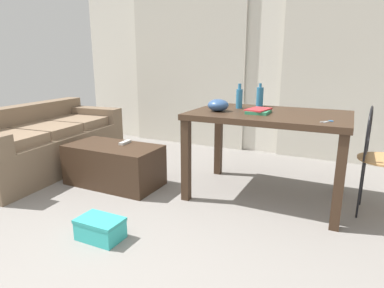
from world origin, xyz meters
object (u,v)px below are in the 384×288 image
object	(u,v)px
coffee_table	(114,165)
tv_remote_primary	(125,142)
craft_table	(269,124)
scissors	(328,121)
bottle_far	(239,98)
shoebox	(100,229)
bowl	(218,105)
book_stack	(258,111)
couch	(42,144)
bottle_near	(260,97)
wire_chair	(377,149)

from	to	relation	value
coffee_table	tv_remote_primary	bearing A→B (deg)	59.66
craft_table	tv_remote_primary	world-z (taller)	craft_table
scissors	bottle_far	bearing A→B (deg)	155.17
coffee_table	scissors	size ratio (longest dim) A/B	8.04
coffee_table	shoebox	size ratio (longest dim) A/B	2.94
scissors	craft_table	bearing A→B (deg)	153.56
coffee_table	bowl	size ratio (longest dim) A/B	5.03
coffee_table	shoebox	world-z (taller)	coffee_table
bowl	book_stack	bearing A→B (deg)	7.49
coffee_table	craft_table	size ratio (longest dim) A/B	0.70
scissors	shoebox	xyz separation A→B (m)	(-1.35, -1.00, -0.70)
craft_table	shoebox	distance (m)	1.63
bottle_far	book_stack	size ratio (longest dim) A/B	0.88
couch	bottle_near	distance (m)	2.49
coffee_table	book_stack	xyz separation A→B (m)	(1.36, 0.29, 0.60)
coffee_table	scissors	world-z (taller)	scissors
bottle_far	shoebox	xyz separation A→B (m)	(-0.53, -1.38, -0.80)
coffee_table	bowl	bearing A→B (deg)	13.49
tv_remote_primary	couch	bearing A→B (deg)	-179.50
book_stack	tv_remote_primary	xyz separation A→B (m)	(-1.30, -0.18, -0.38)
bottle_near	tv_remote_primary	xyz separation A→B (m)	(-1.19, -0.60, -0.46)
book_stack	tv_remote_primary	size ratio (longest dim) A/B	1.72
shoebox	bottle_near	bearing A→B (deg)	67.11
couch	bowl	xyz separation A→B (m)	(2.07, 0.20, 0.54)
coffee_table	bottle_near	distance (m)	1.59
wire_chair	book_stack	bearing A→B (deg)	-173.74
craft_table	wire_chair	bearing A→B (deg)	1.48
bottle_far	tv_remote_primary	xyz separation A→B (m)	(-1.05, -0.39, -0.46)
bottle_near	shoebox	xyz separation A→B (m)	(-0.67, -1.60, -0.80)
book_stack	shoebox	world-z (taller)	book_stack
tv_remote_primary	shoebox	world-z (taller)	tv_remote_primary
couch	scissors	world-z (taller)	scissors
bottle_far	book_stack	xyz separation A→B (m)	(0.24, -0.21, -0.08)
couch	bowl	distance (m)	2.15
couch	bottle_near	size ratio (longest dim) A/B	8.79
book_stack	bowl	bearing A→B (deg)	-172.51
bottle_far	craft_table	bearing A→B (deg)	-22.23
bottle_near	bottle_far	bearing A→B (deg)	-122.99
coffee_table	couch	bearing A→B (deg)	177.61
tv_remote_primary	shoebox	distance (m)	1.17
coffee_table	tv_remote_primary	distance (m)	0.25
scissors	coffee_table	bearing A→B (deg)	-176.40
bowl	shoebox	bearing A→B (deg)	-110.66
bowl	wire_chair	bearing A→B (deg)	6.60
coffee_table	wire_chair	xyz separation A→B (m)	(2.29, 0.39, 0.35)
bowl	book_stack	xyz separation A→B (m)	(0.35, 0.05, -0.03)
wire_chair	book_stack	world-z (taller)	wire_chair
couch	book_stack	bearing A→B (deg)	5.73
bottle_far	couch	bearing A→B (deg)	-168.29
bottle_near	couch	bearing A→B (deg)	-163.97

